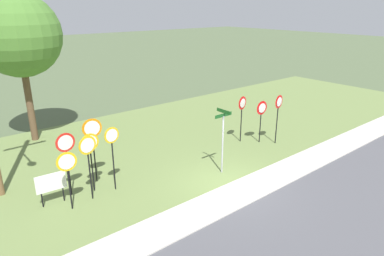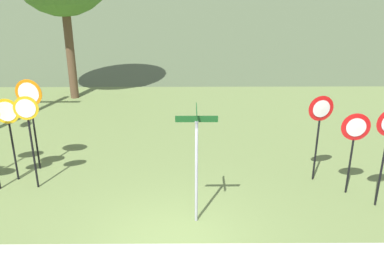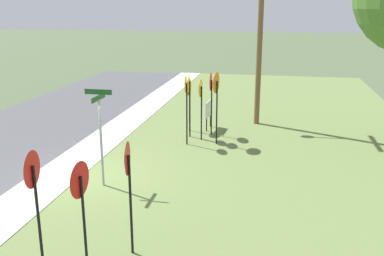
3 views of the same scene
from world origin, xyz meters
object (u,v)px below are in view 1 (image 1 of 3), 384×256
at_px(stop_sign_far_left, 91,150).
at_px(stop_sign_near_left, 93,136).
at_px(street_name_post, 223,136).
at_px(stop_sign_far_right, 112,146).
at_px(yield_sign_near_left, 242,108).
at_px(yield_sign_far_left, 262,112).
at_px(oak_tree_left, 19,36).
at_px(notice_board, 51,184).
at_px(stop_sign_far_center, 67,168).
at_px(stop_sign_center_tall, 88,154).
at_px(stop_sign_near_right, 66,151).
at_px(yield_sign_near_right, 279,108).

bearing_deg(stop_sign_far_left, stop_sign_near_left, 58.67).
bearing_deg(street_name_post, stop_sign_far_right, 159.65).
distance_m(yield_sign_near_left, yield_sign_far_left, 1.04).
bearing_deg(oak_tree_left, stop_sign_far_left, -89.12).
height_order(notice_board, oak_tree_left, oak_tree_left).
bearing_deg(yield_sign_far_left, stop_sign_far_center, -176.53).
bearing_deg(stop_sign_center_tall, stop_sign_far_right, -4.49).
bearing_deg(yield_sign_far_left, stop_sign_center_tall, -177.70).
bearing_deg(street_name_post, notice_board, 162.29).
bearing_deg(stop_sign_near_right, oak_tree_left, 81.76).
bearing_deg(stop_sign_center_tall, oak_tree_left, 79.05).
relative_size(yield_sign_far_left, street_name_post, 0.79).
distance_m(stop_sign_near_left, stop_sign_near_right, 1.32).
relative_size(stop_sign_far_left, street_name_post, 0.84).
xyz_separation_m(stop_sign_near_right, stop_sign_center_tall, (0.51, -0.81, -0.01)).
distance_m(stop_sign_far_right, notice_board, 2.61).
relative_size(stop_sign_near_left, street_name_post, 0.96).
relative_size(stop_sign_far_right, yield_sign_near_right, 1.00).
xyz_separation_m(stop_sign_near_right, street_name_post, (5.94, -2.35, -0.16)).
height_order(stop_sign_near_left, notice_board, stop_sign_near_left).
relative_size(stop_sign_near_right, stop_sign_far_center, 1.15).
bearing_deg(stop_sign_near_left, yield_sign_near_left, 3.88).
bearing_deg(stop_sign_far_right, street_name_post, -26.89).
bearing_deg(notice_board, stop_sign_center_tall, -21.03).
bearing_deg(stop_sign_far_right, yield_sign_near_left, -3.69).
xyz_separation_m(street_name_post, oak_tree_left, (-5.22, 9.51, 3.88)).
distance_m(stop_sign_far_right, stop_sign_center_tall, 1.03).
distance_m(stop_sign_far_right, street_name_post, 4.69).
bearing_deg(stop_sign_center_tall, stop_sign_near_left, 48.95).
bearing_deg(oak_tree_left, stop_sign_center_tall, -91.48).
relative_size(stop_sign_near_right, yield_sign_near_right, 0.97).
relative_size(stop_sign_near_left, oak_tree_left, 0.36).
bearing_deg(yield_sign_far_left, stop_sign_near_right, 177.80).
xyz_separation_m(stop_sign_near_right, yield_sign_near_right, (10.62, -1.72, 0.10)).
height_order(stop_sign_far_right, stop_sign_center_tall, stop_sign_far_right).
distance_m(street_name_post, notice_board, 7.11).
xyz_separation_m(stop_sign_far_center, stop_sign_far_right, (1.91, 0.28, 0.28)).
distance_m(yield_sign_far_left, notice_board, 10.91).
height_order(yield_sign_near_right, notice_board, yield_sign_near_right).
bearing_deg(street_name_post, yield_sign_near_right, 7.74).
xyz_separation_m(stop_sign_far_right, yield_sign_near_right, (9.07, -1.00, 0.08)).
relative_size(stop_sign_near_right, street_name_post, 0.89).
bearing_deg(stop_sign_far_center, notice_board, 122.46).
bearing_deg(stop_sign_far_right, yield_sign_near_right, -12.80).
height_order(stop_sign_far_center, yield_sign_far_left, yield_sign_far_left).
distance_m(stop_sign_far_center, yield_sign_far_left, 10.43).
height_order(stop_sign_center_tall, yield_sign_near_right, yield_sign_near_right).
height_order(stop_sign_near_right, street_name_post, street_name_post).
xyz_separation_m(yield_sign_near_right, street_name_post, (-4.68, -0.63, -0.26)).
relative_size(stop_sign_near_left, stop_sign_far_center, 1.24).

